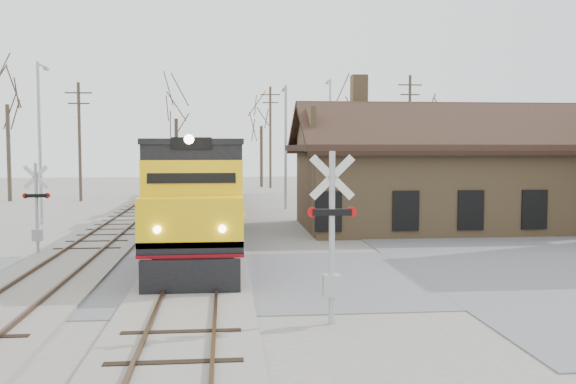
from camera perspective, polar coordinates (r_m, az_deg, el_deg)
ground at (r=20.31m, az=-8.33°, el=-7.78°), size 140.00×140.00×0.00m
road at (r=20.30m, az=-8.33°, el=-7.74°), size 60.00×9.00×0.03m
track_main at (r=35.11m, az=-7.18°, el=-2.68°), size 3.40×90.00×0.24m
track_siding at (r=35.52m, az=-14.46°, el=-2.70°), size 3.40×90.00×0.24m
depot at (r=33.76m, az=13.43°, el=0.96°), size 15.20×9.31×7.90m
locomotive_lead at (r=27.08m, az=-7.67°, el=0.15°), size 2.99×19.99×4.44m
locomotive_trailing at (r=47.31m, az=-6.80°, el=1.79°), size 2.99×19.99×4.20m
crossbuck_near at (r=14.97m, az=3.92°, el=-4.58°), size 1.16×0.30×4.04m
crossbuck_far at (r=26.14m, az=-21.43°, el=-1.63°), size 1.01×0.27×3.54m
streetlight_a at (r=36.91m, az=-21.16°, el=4.87°), size 0.25×2.04×8.66m
streetlight_b at (r=42.81m, az=-0.22°, el=4.68°), size 0.25×2.04×8.22m
streetlight_c at (r=53.29m, az=3.73°, el=5.37°), size 0.25×2.04×9.74m
utility_pole_a at (r=51.46m, az=-18.04°, el=4.48°), size 2.00×0.24×9.05m
utility_pole_b at (r=65.13m, az=-1.58°, el=5.07°), size 2.00×0.24×10.23m
utility_pole_c at (r=54.56m, az=10.74°, el=5.13°), size 2.00×0.24×10.09m
tree_a at (r=53.57m, az=-23.73°, el=8.44°), size 4.92×4.92×12.06m
tree_b at (r=58.00m, az=-9.93°, el=7.52°), size 4.44×4.44×10.88m
tree_c at (r=67.12m, az=-2.39°, el=6.77°), size 4.23×4.23×10.37m
tree_d at (r=60.14m, az=5.19°, el=7.99°), size 4.78×4.78×11.70m
tree_e at (r=62.55m, az=12.78°, el=6.18°), size 3.80×3.80×9.31m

